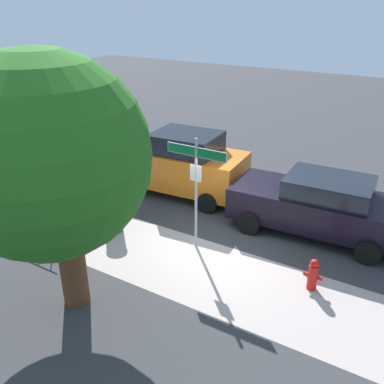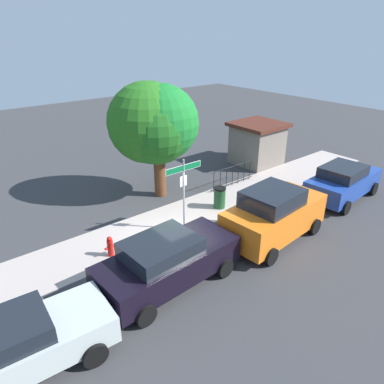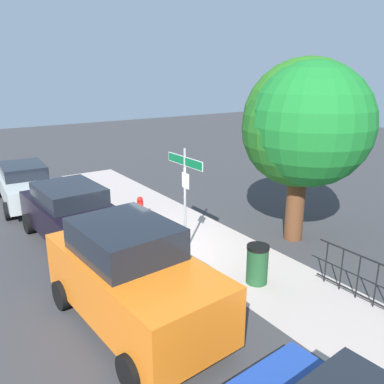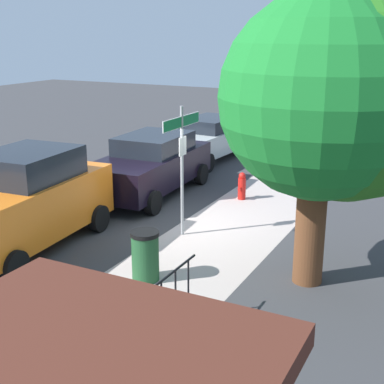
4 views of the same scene
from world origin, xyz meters
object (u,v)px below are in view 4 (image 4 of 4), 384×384
street_sign (182,146)px  trash_bin (145,256)px  car_black (151,164)px  fire_hydrant (242,186)px  car_silver (208,138)px  shade_tree (332,98)px  car_orange (24,201)px

street_sign → trash_bin: bearing=11.6°
car_black → fire_hydrant: (-0.69, 2.57, -0.49)m
car_black → car_silver: bearing=-178.2°
shade_tree → car_orange: shade_tree is taller
trash_bin → car_black: bearing=-149.8°
car_silver → car_black: (4.62, 0.37, 0.08)m
street_sign → trash_bin: (2.43, 0.50, -1.63)m
street_sign → car_black: 3.66m
street_sign → car_orange: (2.20, -2.71, -1.07)m
fire_hydrant → street_sign: bearing=-3.6°
car_silver → fire_hydrant: size_ratio=5.84×
street_sign → car_orange: bearing=-50.9°
shade_tree → car_silver: (-8.16, -6.23, -2.68)m
car_silver → car_orange: (9.32, 0.03, 0.25)m
car_orange → trash_bin: 3.26m
street_sign → fire_hydrant: (-3.19, 0.20, -1.74)m
street_sign → car_black: size_ratio=0.64×
street_sign → car_silver: 7.74m
street_sign → car_orange: 3.65m
street_sign → car_black: bearing=-136.5°
fire_hydrant → trash_bin: trash_bin is taller
car_orange → car_silver: bearing=175.9°
shade_tree → car_black: shade_tree is taller
street_sign → trash_bin: street_sign is taller
car_black → car_orange: car_orange is taller
car_orange → trash_bin: bearing=81.7°
car_black → car_orange: (4.70, -0.34, 0.17)m
street_sign → fire_hydrant: 3.64m
car_silver → trash_bin: 10.09m
trash_bin → car_orange: bearing=-94.0°
car_orange → fire_hydrant: size_ratio=5.73×
car_silver → car_black: size_ratio=0.97×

